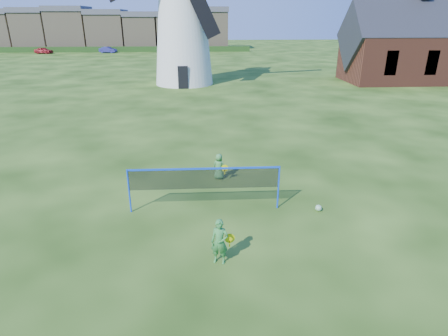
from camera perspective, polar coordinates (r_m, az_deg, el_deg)
ground at (r=12.44m, az=-0.79°, el=-7.30°), size 220.00×220.00×0.00m
windmill at (r=37.82m, az=-6.43°, el=21.60°), size 13.12×5.63×17.42m
chapel at (r=43.81m, az=27.33°, el=16.08°), size 14.07×6.82×11.90m
badminton_net at (r=12.31m, az=-3.04°, el=-1.74°), size 5.05×0.05×1.55m
player_girl at (r=9.94m, az=-0.67°, el=-11.26°), size 0.68×0.41×1.28m
player_boy at (r=15.00m, az=-0.76°, el=0.24°), size 0.66×0.50×1.06m
play_ball at (r=13.08m, az=14.30°, el=-5.96°), size 0.22×0.22×0.22m
terraced_houses at (r=86.05m, az=-20.07°, el=19.35°), size 57.19×8.40×8.38m
hedge at (r=80.01m, az=-19.76°, el=16.76°), size 62.00×0.80×1.00m
car_left at (r=79.63m, az=-25.95°, el=15.91°), size 3.54×2.01×1.14m
car_right at (r=77.43m, az=-17.38°, el=16.93°), size 3.51×1.98×1.09m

